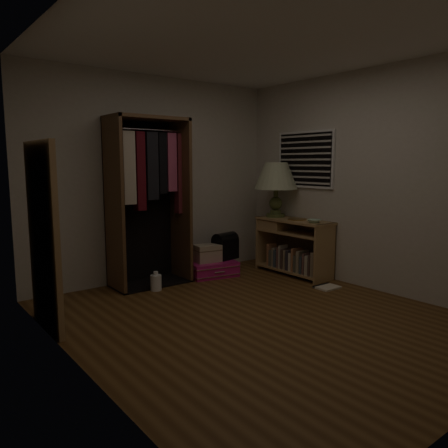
{
  "coord_description": "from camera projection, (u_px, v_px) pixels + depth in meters",
  "views": [
    {
      "loc": [
        -2.79,
        -3.02,
        1.51
      ],
      "look_at": [
        0.3,
        0.95,
        0.8
      ],
      "focal_mm": 35.0,
      "sensor_mm": 36.0,
      "label": 1
    }
  ],
  "objects": [
    {
      "name": "ceramic_bowl",
      "position": [
        314.0,
        221.0,
        5.54
      ],
      "size": [
        0.22,
        0.22,
        0.04
      ],
      "primitive_type": "imported",
      "rotation": [
        0.0,
        0.0,
        0.37
      ],
      "color": "#A9CBAD",
      "rests_on": "console_bookshelf"
    },
    {
      "name": "room_walls",
      "position": [
        264.0,
        164.0,
        4.14
      ],
      "size": [
        3.52,
        4.02,
        2.6
      ],
      "color": "beige",
      "rests_on": "ground"
    },
    {
      "name": "ground",
      "position": [
        259.0,
        318.0,
        4.27
      ],
      "size": [
        4.0,
        4.0,
        0.0
      ],
      "primitive_type": "plane",
      "color": "brown",
      "rests_on": "ground"
    },
    {
      "name": "black_bag",
      "position": [
        225.0,
        245.0,
        5.98
      ],
      "size": [
        0.37,
        0.27,
        0.36
      ],
      "rotation": [
        0.0,
        0.0,
        0.17
      ],
      "color": "black",
      "rests_on": "pink_suitcase"
    },
    {
      "name": "train_case",
      "position": [
        207.0,
        253.0,
        5.82
      ],
      "size": [
        0.37,
        0.29,
        0.25
      ],
      "rotation": [
        0.0,
        0.0,
        -0.16
      ],
      "color": "#BBAA8F",
      "rests_on": "pink_suitcase"
    },
    {
      "name": "brass_tray",
      "position": [
        297.0,
        219.0,
        5.84
      ],
      "size": [
        0.25,
        0.25,
        0.01
      ],
      "rotation": [
        0.0,
        0.0,
        0.03
      ],
      "color": "#A67E40",
      "rests_on": "console_bookshelf"
    },
    {
      "name": "console_bookshelf",
      "position": [
        292.0,
        245.0,
        5.95
      ],
      "size": [
        0.42,
        1.12,
        0.75
      ],
      "color": "#AA8352",
      "rests_on": "ground"
    },
    {
      "name": "white_jug",
      "position": [
        156.0,
        282.0,
        5.19
      ],
      "size": [
        0.17,
        0.17,
        0.23
      ],
      "rotation": [
        0.0,
        0.0,
        -0.36
      ],
      "color": "white",
      "rests_on": "ground"
    },
    {
      "name": "open_wardrobe",
      "position": [
        149.0,
        186.0,
        5.34
      ],
      "size": [
        1.01,
        0.5,
        2.05
      ],
      "color": "brown",
      "rests_on": "ground"
    },
    {
      "name": "pink_suitcase",
      "position": [
        212.0,
        268.0,
        5.87
      ],
      "size": [
        0.72,
        0.58,
        0.2
      ],
      "rotation": [
        0.0,
        0.0,
        -0.19
      ],
      "color": "#C1176E",
      "rests_on": "ground"
    },
    {
      "name": "table_lamp",
      "position": [
        276.0,
        177.0,
        6.08
      ],
      "size": [
        0.81,
        0.81,
        0.76
      ],
      "rotation": [
        0.0,
        0.0,
        -0.42
      ],
      "color": "#445228",
      "rests_on": "console_bookshelf"
    },
    {
      "name": "floor_book",
      "position": [
        326.0,
        287.0,
        5.3
      ],
      "size": [
        0.28,
        0.23,
        0.03
      ],
      "rotation": [
        0.0,
        0.0,
        -0.02
      ],
      "color": "#F3E8CD",
      "rests_on": "ground"
    },
    {
      "name": "floor_mirror",
      "position": [
        44.0,
        237.0,
        3.89
      ],
      "size": [
        0.06,
        0.8,
        1.7
      ],
      "color": "#A67E50",
      "rests_on": "ground"
    }
  ]
}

